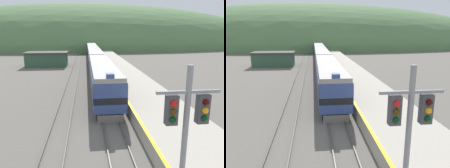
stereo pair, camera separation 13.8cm
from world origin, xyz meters
TOP-DOWN VIEW (x-y plane):
  - track_main at (0.00, 70.00)m, footprint 1.52×180.00m
  - track_siding at (-4.16, 70.00)m, footprint 1.52×180.00m
  - platform at (4.53, 50.00)m, footprint 5.45×140.00m
  - distant_hills at (0.00, 124.31)m, footprint 215.35×96.91m
  - station_shed at (-10.72, 48.61)m, footprint 9.39×5.34m
  - express_train_lead_car at (0.00, 24.23)m, footprint 2.92×19.47m
  - carriage_second at (0.00, 46.13)m, footprint 2.91×22.11m
  - carriage_third at (0.00, 69.13)m, footprint 2.91×22.11m
  - carriage_fourth at (0.00, 92.12)m, footprint 2.91×22.11m
  - carriage_fifth at (0.00, 115.12)m, footprint 2.91×22.11m
  - signal_mast_main at (1.38, 4.16)m, footprint 2.20×0.42m

SIDE VIEW (x-z plane):
  - distant_hills at x=0.00m, z-range -22.28..22.28m
  - track_main at x=0.00m, z-range 0.00..0.16m
  - track_siding at x=-4.16m, z-range 0.00..0.16m
  - platform at x=4.53m, z-range -0.01..1.13m
  - station_shed at x=-10.72m, z-range 0.02..3.27m
  - carriage_second at x=0.00m, z-range 0.17..4.09m
  - carriage_third at x=0.00m, z-range 0.17..4.09m
  - carriage_fourth at x=0.00m, z-range 0.17..4.09m
  - carriage_fifth at x=0.00m, z-range 0.17..4.09m
  - express_train_lead_car at x=0.00m, z-range 0.01..4.28m
  - signal_mast_main at x=1.38m, z-range 0.99..7.57m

